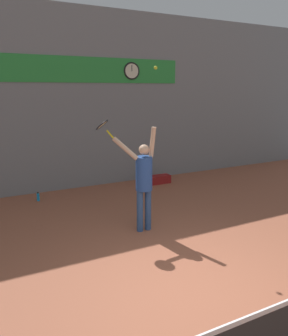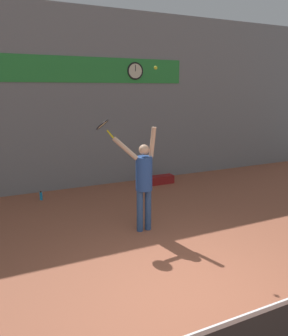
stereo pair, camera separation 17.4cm
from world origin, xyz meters
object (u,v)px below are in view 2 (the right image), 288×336
tennis_ball (156,68)px  equipment_bag (161,180)px  tennis_player (144,179)px  tennis_racket (103,125)px  scoreboard_clock (135,71)px  water_bottle (41,196)px

tennis_ball → equipment_bag: tennis_ball is taller
tennis_player → equipment_bag: bearing=56.3°
tennis_racket → tennis_ball: 1.47m
scoreboard_clock → water_bottle: (-3.00, -0.67, -3.23)m
scoreboard_clock → water_bottle: 4.46m
scoreboard_clock → equipment_bag: size_ratio=0.63×
scoreboard_clock → tennis_racket: scoreboard_clock is taller
tennis_racket → equipment_bag: bearing=43.4°
tennis_racket → equipment_bag: tennis_racket is taller
water_bottle → tennis_racket: bearing=-68.3°
scoreboard_clock → equipment_bag: (0.54, -0.65, -3.21)m
scoreboard_clock → tennis_ball: 3.77m
tennis_player → equipment_bag: (1.91, 2.85, -0.97)m
tennis_racket → tennis_ball: bearing=-29.2°
tennis_player → water_bottle: 3.41m
scoreboard_clock → tennis_player: bearing=-111.3°
scoreboard_clock → water_bottle: bearing=-167.3°
scoreboard_clock → tennis_ball: (-1.16, -3.58, -0.13)m
tennis_ball → scoreboard_clock: bearing=72.1°
scoreboard_clock → water_bottle: size_ratio=2.09×
tennis_racket → equipment_bag: 4.08m
tennis_racket → tennis_player: bearing=-31.5°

